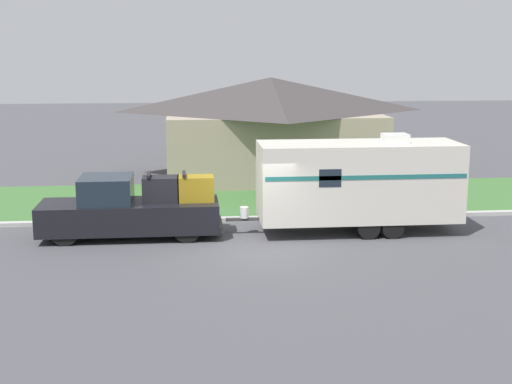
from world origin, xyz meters
TOP-DOWN VIEW (x-y plane):
  - ground_plane at (0.00, 0.00)m, footprint 120.00×120.00m
  - curb_strip at (0.00, 3.75)m, footprint 80.00×0.30m
  - lawn_strip at (0.00, 7.40)m, footprint 80.00×7.00m
  - house_across_street at (1.91, 12.95)m, footprint 10.42×8.46m
  - pickup_truck at (-3.89, 1.91)m, footprint 5.79×1.93m
  - travel_trailer at (3.51, 1.91)m, footprint 7.62×2.24m
  - mailbox at (-4.19, 4.43)m, footprint 0.48×0.20m

SIDE VIEW (x-z plane):
  - ground_plane at x=0.00m, z-range 0.00..0.00m
  - lawn_strip at x=0.00m, z-range 0.00..0.03m
  - curb_strip at x=0.00m, z-range 0.00..0.14m
  - pickup_truck at x=-3.89m, z-range -0.13..1.95m
  - mailbox at x=-4.19m, z-range 0.37..1.74m
  - travel_trailer at x=3.51m, z-range 0.07..3.31m
  - house_across_street at x=1.91m, z-range 0.08..4.72m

